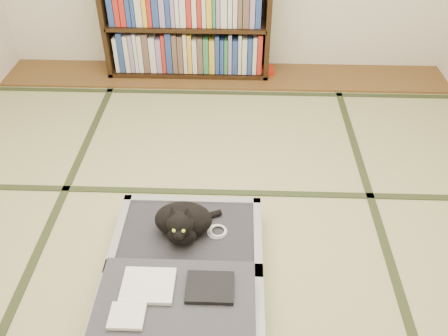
{
  "coord_description": "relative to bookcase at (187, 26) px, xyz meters",
  "views": [
    {
      "loc": [
        0.13,
        -1.92,
        2.07
      ],
      "look_at": [
        0.05,
        0.35,
        0.25
      ],
      "focal_mm": 38.0,
      "sensor_mm": 36.0,
      "label": 1
    }
  ],
  "objects": [
    {
      "name": "floor",
      "position": [
        0.33,
        -2.07,
        -0.45
      ],
      "size": [
        4.5,
        4.5,
        0.0
      ],
      "primitive_type": "plane",
      "color": "tan",
      "rests_on": "ground"
    },
    {
      "name": "wood_strip",
      "position": [
        0.33,
        -0.07,
        -0.44
      ],
      "size": [
        4.0,
        0.5,
        0.02
      ],
      "primitive_type": "cube",
      "color": "brown",
      "rests_on": "ground"
    },
    {
      "name": "red_item",
      "position": [
        0.7,
        -0.04,
        -0.4
      ],
      "size": [
        0.16,
        0.11,
        0.07
      ],
      "primitive_type": "cube",
      "rotation": [
        0.0,
        0.0,
        0.15
      ],
      "color": "red",
      "rests_on": "wood_strip"
    },
    {
      "name": "tatami_borders",
      "position": [
        0.33,
        -1.57,
        -0.45
      ],
      "size": [
        4.0,
        4.5,
        0.01
      ],
      "color": "#2D381E",
      "rests_on": "ground"
    },
    {
      "name": "bookcase",
      "position": [
        0.0,
        0.0,
        0.0
      ],
      "size": [
        1.44,
        0.33,
        0.93
      ],
      "color": "black",
      "rests_on": "wood_strip"
    },
    {
      "name": "suitcase",
      "position": [
        0.2,
        -2.49,
        -0.34
      ],
      "size": [
        0.81,
        1.08,
        0.32
      ],
      "color": "#A8A8AD",
      "rests_on": "floor"
    },
    {
      "name": "cat",
      "position": [
        0.18,
        -2.2,
        -0.19
      ],
      "size": [
        0.36,
        0.36,
        0.29
      ],
      "color": "black",
      "rests_on": "suitcase"
    },
    {
      "name": "cable_coil",
      "position": [
        0.36,
        -2.17,
        -0.28
      ],
      "size": [
        0.11,
        0.11,
        0.03
      ],
      "color": "white",
      "rests_on": "suitcase"
    },
    {
      "name": "hanger",
      "position": [
        0.28,
        -2.48,
        -0.44
      ],
      "size": [
        0.41,
        0.21,
        0.01
      ],
      "color": "black",
      "rests_on": "floor"
    }
  ]
}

